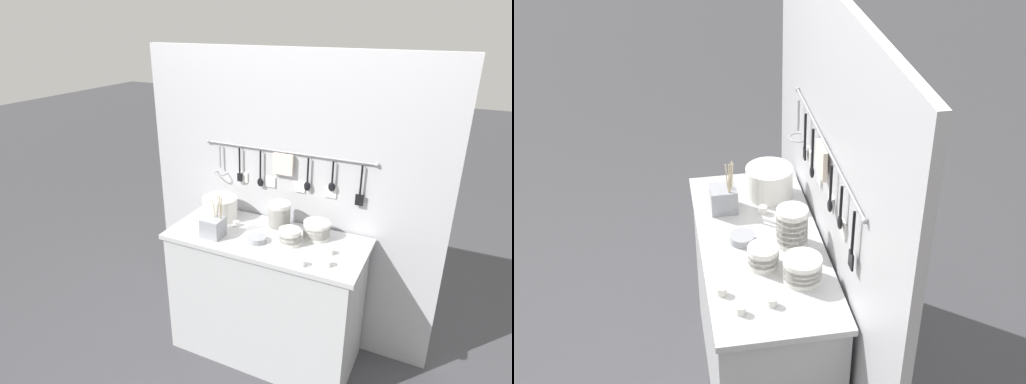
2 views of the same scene
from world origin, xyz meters
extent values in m
plane|color=#424247|center=(0.00, 0.00, 0.00)|extent=(20.00, 20.00, 0.00)
cube|color=#B7BABC|center=(0.00, 0.00, 0.86)|extent=(1.24, 0.55, 0.03)
cube|color=#B7BABC|center=(0.00, 0.00, 0.42)|extent=(1.19, 0.53, 0.85)
cube|color=#B2B2B7|center=(0.00, 0.31, 0.99)|extent=(2.04, 0.04, 1.99)
cylinder|color=#93969E|center=(0.00, 0.28, 1.35)|extent=(1.15, 0.01, 0.01)
sphere|color=#93969E|center=(-0.57, 0.28, 1.35)|extent=(0.02, 0.02, 0.02)
sphere|color=#93969E|center=(0.57, 0.28, 1.35)|extent=(0.02, 0.02, 0.02)
cylinder|color=#93969E|center=(-0.48, 0.26, 1.26)|extent=(0.01, 0.01, 0.16)
torus|color=#93969E|center=(-0.48, 0.26, 1.14)|extent=(0.10, 0.10, 0.01)
cylinder|color=#93969E|center=(-0.48, 0.28, 1.35)|extent=(0.01, 0.01, 0.02)
cylinder|color=black|center=(-0.33, 0.26, 1.25)|extent=(0.01, 0.01, 0.18)
cube|color=black|center=(-0.33, 0.26, 1.13)|extent=(0.04, 0.01, 0.06)
cylinder|color=#93969E|center=(-0.33, 0.28, 1.35)|extent=(0.01, 0.01, 0.02)
cylinder|color=black|center=(-0.17, 0.26, 1.24)|extent=(0.01, 0.01, 0.19)
ellipsoid|color=black|center=(-0.17, 0.26, 1.12)|extent=(0.04, 0.02, 0.06)
cylinder|color=#93969E|center=(-0.17, 0.28, 1.35)|extent=(0.01, 0.01, 0.02)
cube|color=beige|center=(-0.01, 0.26, 1.27)|extent=(0.14, 0.02, 0.14)
cylinder|color=#93969E|center=(-0.01, 0.28, 1.35)|extent=(0.01, 0.01, 0.02)
cylinder|color=black|center=(0.16, 0.26, 1.26)|extent=(0.01, 0.01, 0.16)
ellipsoid|color=black|center=(0.16, 0.26, 1.15)|extent=(0.04, 0.02, 0.06)
cylinder|color=#93969E|center=(0.16, 0.28, 1.35)|extent=(0.01, 0.01, 0.02)
cylinder|color=black|center=(0.32, 0.26, 1.27)|extent=(0.01, 0.01, 0.14)
ellipsoid|color=black|center=(0.32, 0.26, 1.17)|extent=(0.04, 0.02, 0.06)
cylinder|color=#93969E|center=(0.32, 0.28, 1.35)|extent=(0.01, 0.01, 0.02)
cylinder|color=black|center=(0.49, 0.26, 1.25)|extent=(0.01, 0.01, 0.19)
cube|color=black|center=(0.49, 0.26, 1.12)|extent=(0.05, 0.01, 0.07)
cylinder|color=#93969E|center=(0.49, 0.28, 1.35)|extent=(0.01, 0.01, 0.02)
cube|color=white|center=(-0.31, 0.29, 1.13)|extent=(0.07, 0.01, 0.07)
cube|color=white|center=(-0.10, 0.29, 1.13)|extent=(0.07, 0.01, 0.07)
cube|color=white|center=(0.10, 0.29, 1.13)|extent=(0.07, 0.01, 0.07)
cube|color=white|center=(0.31, 0.29, 1.13)|extent=(0.07, 0.01, 0.07)
cylinder|color=silver|center=(0.03, 0.13, 0.90)|extent=(0.14, 0.14, 0.05)
cylinder|color=silver|center=(0.03, 0.13, 0.93)|extent=(0.14, 0.14, 0.05)
cylinder|color=silver|center=(0.03, 0.13, 0.96)|extent=(0.14, 0.14, 0.05)
cylinder|color=silver|center=(0.03, 0.13, 0.98)|extent=(0.14, 0.14, 0.05)
cylinder|color=silver|center=(0.03, 0.13, 1.01)|extent=(0.14, 0.14, 0.05)
cylinder|color=silver|center=(0.03, 0.13, 1.04)|extent=(0.14, 0.14, 0.05)
cylinder|color=silver|center=(0.28, 0.13, 0.90)|extent=(0.16, 0.16, 0.04)
cylinder|color=silver|center=(0.28, 0.13, 0.92)|extent=(0.16, 0.16, 0.04)
cylinder|color=silver|center=(0.28, 0.13, 0.94)|extent=(0.16, 0.16, 0.04)
cylinder|color=silver|center=(0.28, 0.13, 0.97)|extent=(0.16, 0.16, 0.04)
cylinder|color=silver|center=(0.16, -0.02, 0.90)|extent=(0.13, 0.13, 0.05)
cylinder|color=silver|center=(0.16, -0.02, 0.93)|extent=(0.13, 0.13, 0.05)
cylinder|color=silver|center=(0.16, -0.02, 0.95)|extent=(0.13, 0.13, 0.05)
cylinder|color=silver|center=(-0.39, 0.11, 0.88)|extent=(0.23, 0.23, 0.01)
cylinder|color=silver|center=(-0.39, 0.11, 0.90)|extent=(0.23, 0.23, 0.01)
cylinder|color=silver|center=(-0.39, 0.11, 0.91)|extent=(0.23, 0.23, 0.01)
cylinder|color=silver|center=(-0.39, 0.11, 0.92)|extent=(0.23, 0.23, 0.01)
cylinder|color=silver|center=(-0.39, 0.11, 0.93)|extent=(0.23, 0.23, 0.01)
cylinder|color=silver|center=(-0.39, 0.11, 0.94)|extent=(0.23, 0.23, 0.01)
cylinder|color=silver|center=(-0.39, 0.11, 0.95)|extent=(0.23, 0.23, 0.01)
cylinder|color=silver|center=(-0.39, 0.11, 0.97)|extent=(0.23, 0.23, 0.01)
cylinder|color=silver|center=(-0.39, 0.11, 0.98)|extent=(0.23, 0.23, 0.01)
cylinder|color=silver|center=(-0.39, 0.11, 0.99)|extent=(0.23, 0.23, 0.01)
cylinder|color=silver|center=(-0.39, 0.11, 1.00)|extent=(0.23, 0.23, 0.01)
cylinder|color=silver|center=(-0.39, 0.11, 1.01)|extent=(0.23, 0.23, 0.01)
cylinder|color=silver|center=(-0.39, 0.11, 1.02)|extent=(0.23, 0.23, 0.01)
cylinder|color=#93969E|center=(-0.03, -0.08, 0.90)|extent=(0.11, 0.11, 0.04)
cube|color=#93969E|center=(-0.30, -0.13, 0.94)|extent=(0.13, 0.13, 0.12)
cylinder|color=#C6B793|center=(-0.30, -0.11, 1.03)|extent=(0.03, 0.02, 0.18)
cylinder|color=#C6B793|center=(-0.27, -0.10, 1.05)|extent=(0.02, 0.03, 0.22)
cylinder|color=#C6B793|center=(-0.26, -0.10, 1.03)|extent=(0.01, 0.03, 0.19)
cylinder|color=#93969E|center=(-0.29, -0.10, 1.02)|extent=(0.02, 0.02, 0.16)
cylinder|color=#C6B793|center=(-0.26, -0.11, 1.04)|extent=(0.01, 0.01, 0.21)
cylinder|color=#C6B793|center=(-0.30, -0.09, 1.04)|extent=(0.01, 0.02, 0.20)
cylinder|color=silver|center=(0.32, -0.21, 0.90)|extent=(0.04, 0.04, 0.04)
cylinder|color=silver|center=(0.42, -0.02, 0.90)|extent=(0.04, 0.04, 0.04)
cylinder|color=silver|center=(-0.24, 0.05, 0.90)|extent=(0.04, 0.04, 0.04)
cylinder|color=silver|center=(0.45, -0.15, 0.90)|extent=(0.04, 0.04, 0.04)
camera|label=1|loc=(0.98, -2.14, 2.14)|focal=30.00mm
camera|label=2|loc=(2.55, -0.41, 2.77)|focal=50.00mm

